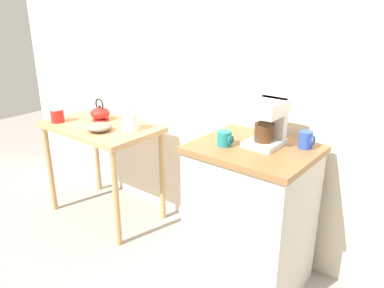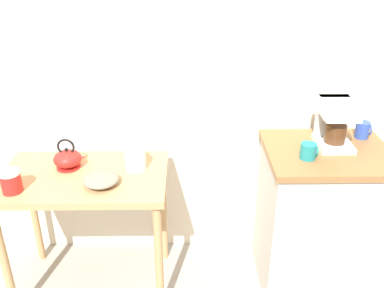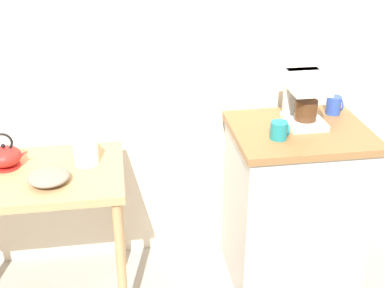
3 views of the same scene
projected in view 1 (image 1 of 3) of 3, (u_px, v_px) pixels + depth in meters
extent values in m
plane|color=gray|center=(165.00, 238.00, 2.88)|extent=(8.00, 8.00, 0.00)
cube|color=beige|center=(210.00, 42.00, 2.62)|extent=(4.40, 0.10, 2.80)
cube|color=tan|center=(101.00, 127.00, 2.96)|extent=(0.90, 0.55, 0.04)
cylinder|color=tan|center=(50.00, 169.00, 3.16)|extent=(0.04, 0.04, 0.73)
cylinder|color=tan|center=(116.00, 199.00, 2.68)|extent=(0.04, 0.04, 0.73)
cylinder|color=tan|center=(96.00, 153.00, 3.50)|extent=(0.04, 0.04, 0.73)
cylinder|color=tan|center=(162.00, 177.00, 3.02)|extent=(0.04, 0.04, 0.73)
cube|color=#BCB7AD|center=(250.00, 219.00, 2.32)|extent=(0.64, 0.53, 0.86)
cube|color=olive|center=(255.00, 149.00, 2.16)|extent=(0.67, 0.56, 0.04)
cylinder|color=gray|center=(99.00, 131.00, 2.80)|extent=(0.08, 0.08, 0.01)
ellipsoid|color=gray|center=(99.00, 127.00, 2.79)|extent=(0.19, 0.19, 0.05)
cylinder|color=red|center=(101.00, 119.00, 3.06)|extent=(0.13, 0.13, 0.01)
ellipsoid|color=red|center=(100.00, 113.00, 3.04)|extent=(0.15, 0.15, 0.09)
cone|color=red|center=(106.00, 114.00, 3.00)|extent=(0.08, 0.03, 0.06)
sphere|color=black|center=(100.00, 106.00, 3.02)|extent=(0.02, 0.02, 0.02)
torus|color=black|center=(99.00, 104.00, 3.02)|extent=(0.10, 0.01, 0.10)
cylinder|color=silver|center=(131.00, 122.00, 2.81)|extent=(0.12, 0.12, 0.12)
cylinder|color=silver|center=(130.00, 110.00, 2.78)|extent=(0.04, 0.04, 0.06)
cylinder|color=red|center=(57.00, 116.00, 3.00)|extent=(0.10, 0.10, 0.10)
cylinder|color=white|center=(56.00, 109.00, 2.98)|extent=(0.10, 0.10, 0.01)
cube|color=white|center=(264.00, 143.00, 2.16)|extent=(0.18, 0.22, 0.03)
cube|color=white|center=(273.00, 120.00, 2.19)|extent=(0.16, 0.05, 0.26)
cube|color=white|center=(267.00, 108.00, 2.09)|extent=(0.18, 0.22, 0.08)
cylinder|color=#4C2D19|center=(264.00, 132.00, 2.13)|extent=(0.11, 0.11, 0.10)
cylinder|color=teal|center=(224.00, 138.00, 2.15)|extent=(0.08, 0.08, 0.08)
torus|color=teal|center=(231.00, 140.00, 2.13)|extent=(0.01, 0.06, 0.06)
cylinder|color=#2D4CAD|center=(306.00, 140.00, 2.12)|extent=(0.08, 0.08, 0.10)
torus|color=#2D4CAD|center=(312.00, 141.00, 2.09)|extent=(0.01, 0.06, 0.06)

